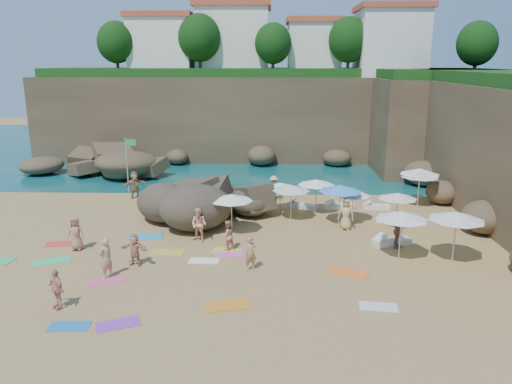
{
  "coord_description": "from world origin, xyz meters",
  "views": [
    {
      "loc": [
        2.83,
        -25.29,
        9.43
      ],
      "look_at": [
        2.0,
        3.0,
        2.0
      ],
      "focal_mm": 35.0,
      "sensor_mm": 36.0,
      "label": 1
    }
  ],
  "objects_px": {
    "person_stand_5": "(135,185)",
    "person_stand_6": "(106,258)",
    "parasol_1": "(291,188)",
    "parasol_2": "(280,185)",
    "flag_pole": "(128,158)",
    "rock_outcrop": "(207,219)",
    "person_stand_4": "(346,214)",
    "lounger_0": "(339,206)",
    "parasol_0": "(316,182)",
    "person_stand_3": "(398,230)",
    "person_stand_2": "(274,188)",
    "person_stand_1": "(227,235)"
  },
  "relations": [
    {
      "from": "parasol_2",
      "to": "rock_outcrop",
      "type": "bearing_deg",
      "value": -158.69
    },
    {
      "from": "person_stand_3",
      "to": "person_stand_6",
      "type": "xyz_separation_m",
      "value": [
        -13.92,
        -4.11,
        -0.03
      ]
    },
    {
      "from": "parasol_0",
      "to": "lounger_0",
      "type": "xyz_separation_m",
      "value": [
        1.64,
        1.08,
        -1.89
      ]
    },
    {
      "from": "parasol_0",
      "to": "person_stand_3",
      "type": "bearing_deg",
      "value": -58.54
    },
    {
      "from": "person_stand_4",
      "to": "parasol_1",
      "type": "bearing_deg",
      "value": 168.65
    },
    {
      "from": "lounger_0",
      "to": "person_stand_6",
      "type": "xyz_separation_m",
      "value": [
        -11.85,
        -11.25,
        0.79
      ]
    },
    {
      "from": "parasol_0",
      "to": "rock_outcrop",
      "type": "bearing_deg",
      "value": -168.59
    },
    {
      "from": "lounger_0",
      "to": "person_stand_4",
      "type": "relative_size",
      "value": 1.01
    },
    {
      "from": "person_stand_1",
      "to": "person_stand_5",
      "type": "bearing_deg",
      "value": -88.02
    },
    {
      "from": "rock_outcrop",
      "to": "parasol_1",
      "type": "relative_size",
      "value": 3.0
    },
    {
      "from": "parasol_1",
      "to": "parasol_2",
      "type": "xyz_separation_m",
      "value": [
        -0.63,
        1.77,
        -0.27
      ]
    },
    {
      "from": "person_stand_3",
      "to": "person_stand_5",
      "type": "height_order",
      "value": "person_stand_5"
    },
    {
      "from": "rock_outcrop",
      "to": "parasol_1",
      "type": "bearing_deg",
      "value": -0.08
    },
    {
      "from": "flag_pole",
      "to": "lounger_0",
      "type": "xyz_separation_m",
      "value": [
        14.88,
        -3.63,
        -2.46
      ]
    },
    {
      "from": "lounger_0",
      "to": "person_stand_3",
      "type": "distance_m",
      "value": 7.48
    },
    {
      "from": "flag_pole",
      "to": "person_stand_5",
      "type": "relative_size",
      "value": 2.12
    },
    {
      "from": "person_stand_3",
      "to": "rock_outcrop",
      "type": "bearing_deg",
      "value": 94.39
    },
    {
      "from": "flag_pole",
      "to": "person_stand_1",
      "type": "xyz_separation_m",
      "value": [
        8.16,
        -11.32,
        -1.81
      ]
    },
    {
      "from": "parasol_0",
      "to": "lounger_0",
      "type": "distance_m",
      "value": 2.73
    },
    {
      "from": "flag_pole",
      "to": "person_stand_4",
      "type": "bearing_deg",
      "value": -28.16
    },
    {
      "from": "flag_pole",
      "to": "person_stand_3",
      "type": "bearing_deg",
      "value": -32.42
    },
    {
      "from": "flag_pole",
      "to": "parasol_0",
      "type": "distance_m",
      "value": 14.07
    },
    {
      "from": "parasol_1",
      "to": "person_stand_4",
      "type": "height_order",
      "value": "parasol_1"
    },
    {
      "from": "rock_outcrop",
      "to": "parasol_2",
      "type": "distance_m",
      "value": 5.15
    },
    {
      "from": "person_stand_4",
      "to": "lounger_0",
      "type": "bearing_deg",
      "value": 106.33
    },
    {
      "from": "parasol_2",
      "to": "person_stand_2",
      "type": "height_order",
      "value": "parasol_2"
    },
    {
      "from": "lounger_0",
      "to": "person_stand_2",
      "type": "distance_m",
      "value": 4.79
    },
    {
      "from": "flag_pole",
      "to": "person_stand_3",
      "type": "height_order",
      "value": "flag_pole"
    },
    {
      "from": "flag_pole",
      "to": "parasol_2",
      "type": "bearing_deg",
      "value": -21.43
    },
    {
      "from": "parasol_1",
      "to": "rock_outcrop",
      "type": "bearing_deg",
      "value": 179.92
    },
    {
      "from": "rock_outcrop",
      "to": "lounger_0",
      "type": "height_order",
      "value": "rock_outcrop"
    },
    {
      "from": "person_stand_5",
      "to": "person_stand_6",
      "type": "distance_m",
      "value": 13.62
    },
    {
      "from": "person_stand_2",
      "to": "person_stand_6",
      "type": "xyz_separation_m",
      "value": [
        -7.56,
        -13.26,
        0.07
      ]
    },
    {
      "from": "rock_outcrop",
      "to": "person_stand_5",
      "type": "xyz_separation_m",
      "value": [
        -5.7,
        4.63,
        0.97
      ]
    },
    {
      "from": "flag_pole",
      "to": "person_stand_6",
      "type": "distance_m",
      "value": 15.27
    },
    {
      "from": "parasol_2",
      "to": "parasol_1",
      "type": "bearing_deg",
      "value": -70.33
    },
    {
      "from": "person_stand_5",
      "to": "flag_pole",
      "type": "bearing_deg",
      "value": 84.24
    },
    {
      "from": "rock_outcrop",
      "to": "lounger_0",
      "type": "bearing_deg",
      "value": 16.19
    },
    {
      "from": "lounger_0",
      "to": "person_stand_4",
      "type": "distance_m",
      "value": 4.32
    },
    {
      "from": "person_stand_3",
      "to": "person_stand_4",
      "type": "bearing_deg",
      "value": 66.34
    },
    {
      "from": "parasol_2",
      "to": "parasol_0",
      "type": "bearing_deg",
      "value": -9.89
    },
    {
      "from": "parasol_2",
      "to": "person_stand_6",
      "type": "distance_m",
      "value": 13.25
    },
    {
      "from": "rock_outcrop",
      "to": "flag_pole",
      "type": "xyz_separation_m",
      "value": [
        -6.46,
        6.08,
        2.61
      ]
    },
    {
      "from": "flag_pole",
      "to": "person_stand_5",
      "type": "xyz_separation_m",
      "value": [
        0.76,
        -1.45,
        -1.64
      ]
    },
    {
      "from": "person_stand_4",
      "to": "person_stand_5",
      "type": "xyz_separation_m",
      "value": [
        -13.95,
        6.43,
        0.03
      ]
    },
    {
      "from": "rock_outcrop",
      "to": "person_stand_3",
      "type": "bearing_deg",
      "value": -24.09
    },
    {
      "from": "lounger_0",
      "to": "person_stand_2",
      "type": "bearing_deg",
      "value": 147.97
    },
    {
      "from": "parasol_1",
      "to": "parasol_2",
      "type": "relative_size",
      "value": 1.15
    },
    {
      "from": "person_stand_4",
      "to": "person_stand_3",
      "type": "bearing_deg",
      "value": -33.39
    },
    {
      "from": "person_stand_5",
      "to": "person_stand_6",
      "type": "xyz_separation_m",
      "value": [
        2.27,
        -13.43,
        -0.03
      ]
    }
  ]
}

